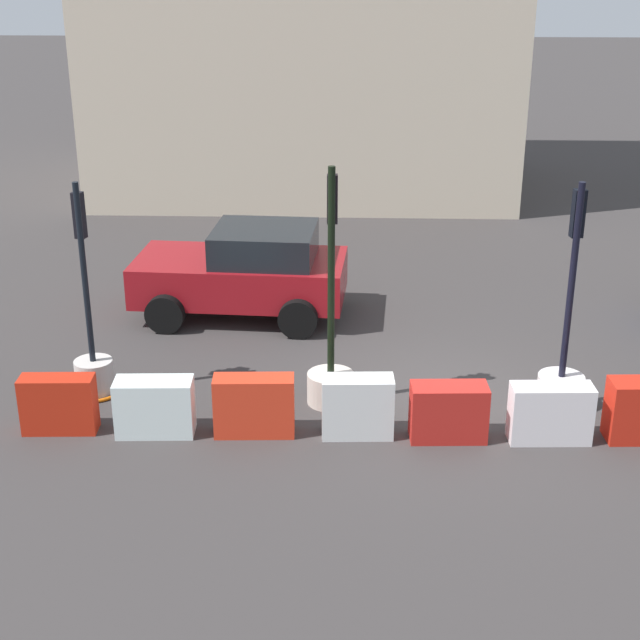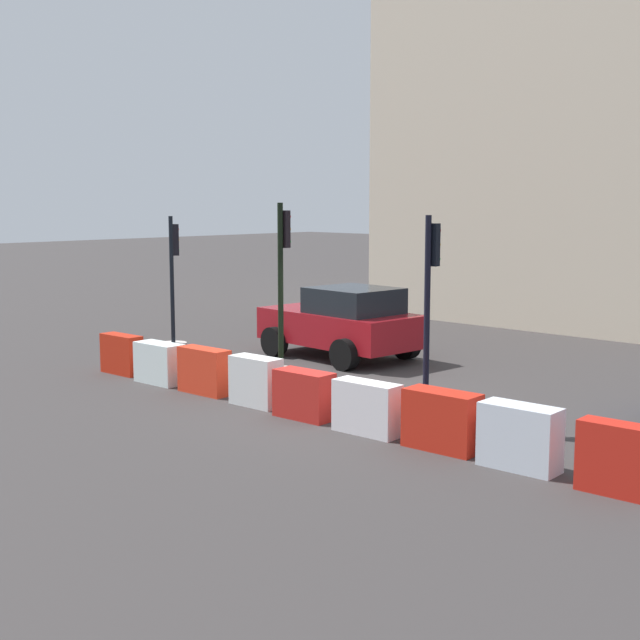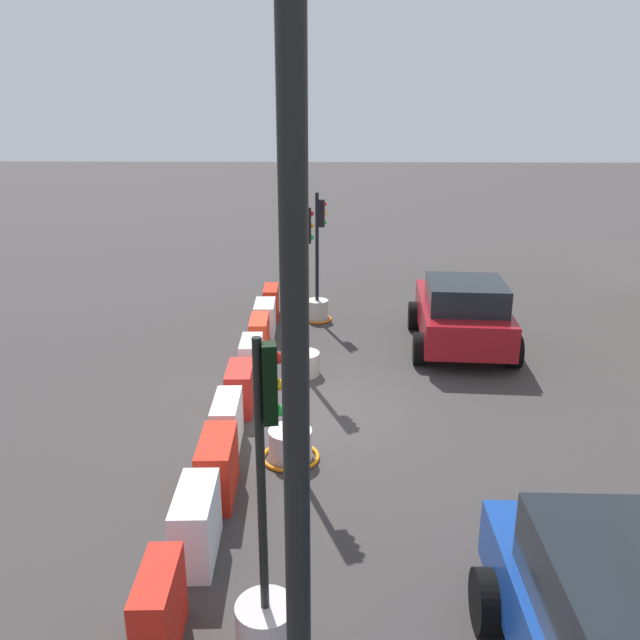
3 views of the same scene
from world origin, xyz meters
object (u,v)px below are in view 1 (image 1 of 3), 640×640
at_px(construction_barrier_5, 550,413).
at_px(car_red_compact, 246,271).
at_px(traffic_light_2, 562,374).
at_px(construction_barrier_2, 254,406).
at_px(traffic_light_1, 331,365).
at_px(construction_barrier_1, 155,407).
at_px(construction_barrier_3, 358,407).
at_px(construction_barrier_4, 448,412).
at_px(traffic_light_0, 93,360).
at_px(construction_barrier_0, 59,404).

relative_size(construction_barrier_5, car_red_compact, 0.29).
xyz_separation_m(traffic_light_2, construction_barrier_2, (-4.44, -1.01, -0.09)).
xyz_separation_m(traffic_light_1, traffic_light_2, (3.40, -0.01, -0.09)).
relative_size(construction_barrier_1, construction_barrier_3, 1.09).
height_order(construction_barrier_2, construction_barrier_4, construction_barrier_2).
bearing_deg(construction_barrier_4, traffic_light_0, 166.73).
bearing_deg(construction_barrier_0, traffic_light_0, 81.98).
bearing_deg(traffic_light_0, construction_barrier_3, -16.61).
bearing_deg(construction_barrier_5, construction_barrier_3, 178.86).
height_order(construction_barrier_3, construction_barrier_4, construction_barrier_3).
xyz_separation_m(traffic_light_0, construction_barrier_4, (5.25, -1.24, -0.14)).
xyz_separation_m(construction_barrier_0, construction_barrier_1, (1.35, -0.01, -0.01)).
bearing_deg(construction_barrier_4, construction_barrier_0, 179.81).
relative_size(construction_barrier_3, construction_barrier_4, 0.94).
distance_m(construction_barrier_0, construction_barrier_3, 4.17).
distance_m(construction_barrier_3, car_red_compact, 4.98).
xyz_separation_m(construction_barrier_3, car_red_compact, (-2.04, 4.53, 0.40)).
height_order(construction_barrier_1, car_red_compact, car_red_compact).
relative_size(construction_barrier_4, car_red_compact, 0.27).
xyz_separation_m(traffic_light_0, construction_barrier_3, (4.00, -1.19, -0.10)).
relative_size(construction_barrier_1, construction_barrier_2, 0.97).
height_order(traffic_light_0, construction_barrier_3, traffic_light_0).
distance_m(construction_barrier_3, construction_barrier_4, 1.25).
relative_size(traffic_light_0, construction_barrier_2, 2.90).
xyz_separation_m(construction_barrier_1, construction_barrier_4, (4.07, -0.01, -0.00)).
distance_m(traffic_light_1, construction_barrier_0, 3.92).
height_order(construction_barrier_4, car_red_compact, car_red_compact).
height_order(construction_barrier_1, construction_barrier_4, construction_barrier_1).
relative_size(traffic_light_2, construction_barrier_5, 3.00).
distance_m(traffic_light_1, construction_barrier_5, 3.22).
bearing_deg(construction_barrier_2, construction_barrier_0, -179.68).
xyz_separation_m(traffic_light_2, construction_barrier_0, (-7.17, -1.02, -0.10)).
distance_m(construction_barrier_1, construction_barrier_3, 2.82).
height_order(traffic_light_1, construction_barrier_0, traffic_light_1).
distance_m(traffic_light_0, construction_barrier_0, 1.24).
bearing_deg(car_red_compact, construction_barrier_3, -65.82).
bearing_deg(construction_barrier_3, construction_barrier_5, -1.14).
bearing_deg(construction_barrier_5, car_red_compact, 135.58).
height_order(traffic_light_0, construction_barrier_1, traffic_light_0).
bearing_deg(construction_barrier_0, construction_barrier_2, 0.32).
bearing_deg(construction_barrier_1, construction_barrier_3, 0.80).
height_order(construction_barrier_2, construction_barrier_5, construction_barrier_2).
xyz_separation_m(construction_barrier_1, construction_barrier_2, (1.39, 0.03, 0.03)).
distance_m(construction_barrier_2, construction_barrier_3, 1.44).
bearing_deg(construction_barrier_0, construction_barrier_4, -0.19).
height_order(construction_barrier_0, construction_barrier_5, construction_barrier_0).
xyz_separation_m(construction_barrier_4, construction_barrier_5, (1.39, -0.01, 0.01)).
relative_size(traffic_light_1, construction_barrier_0, 3.43).
distance_m(traffic_light_2, car_red_compact, 6.16).
relative_size(construction_barrier_0, car_red_compact, 0.27).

